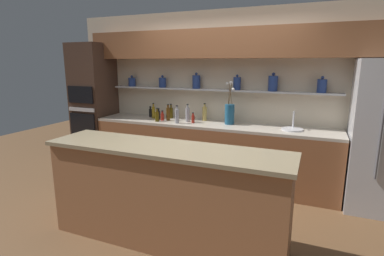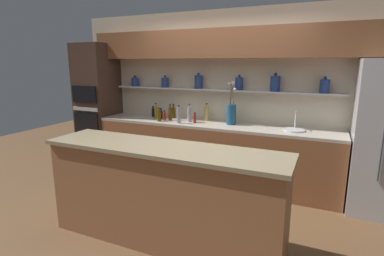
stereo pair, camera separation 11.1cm
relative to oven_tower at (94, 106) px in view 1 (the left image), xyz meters
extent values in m
plane|color=brown|center=(2.30, -1.24, -1.07)|extent=(12.00, 12.00, 0.00)
cube|color=beige|center=(2.30, 0.36, 0.23)|extent=(5.20, 0.10, 2.60)
cube|color=#B7B7BC|center=(2.17, 0.22, 0.34)|extent=(3.60, 0.18, 0.02)
cylinder|color=navy|center=(0.67, 0.21, 0.42)|extent=(0.12, 0.12, 0.14)
sphere|color=navy|center=(0.67, 0.21, 0.52)|extent=(0.04, 0.04, 0.04)
cylinder|color=navy|center=(1.26, 0.21, 0.43)|extent=(0.12, 0.12, 0.16)
sphere|color=navy|center=(1.26, 0.21, 0.53)|extent=(0.04, 0.04, 0.04)
cylinder|color=navy|center=(1.86, 0.21, 0.45)|extent=(0.12, 0.12, 0.21)
sphere|color=navy|center=(1.86, 0.21, 0.58)|extent=(0.04, 0.04, 0.04)
cylinder|color=navy|center=(2.51, 0.21, 0.44)|extent=(0.11, 0.11, 0.19)
sphere|color=navy|center=(2.51, 0.21, 0.56)|extent=(0.04, 0.04, 0.04)
cylinder|color=navy|center=(3.04, 0.21, 0.46)|extent=(0.13, 0.13, 0.22)
sphere|color=navy|center=(3.04, 0.21, 0.59)|extent=(0.05, 0.05, 0.05)
cylinder|color=navy|center=(3.68, 0.21, 0.44)|extent=(0.12, 0.12, 0.18)
sphere|color=navy|center=(3.68, 0.21, 0.55)|extent=(0.04, 0.04, 0.04)
cube|color=brown|center=(2.30, 0.14, 1.02)|extent=(4.42, 0.34, 0.42)
cube|color=brown|center=(2.17, 0.00, -0.63)|extent=(3.70, 0.62, 0.88)
cube|color=#ADA393|center=(2.17, 0.00, -0.17)|extent=(3.70, 0.62, 0.04)
cube|color=#99603D|center=(2.30, -1.71, -0.58)|extent=(2.42, 0.55, 0.98)
cube|color=gray|center=(2.30, -1.71, -0.07)|extent=(2.48, 0.61, 0.04)
cylinder|color=#4C4C51|center=(4.32, -0.40, -0.04)|extent=(0.02, 0.02, 1.03)
cube|color=#3D281E|center=(0.00, 0.00, 0.00)|extent=(0.60, 0.62, 2.14)
cube|color=black|center=(0.00, -0.32, -0.29)|extent=(0.51, 0.02, 0.40)
cube|color=black|center=(0.00, -0.32, 0.23)|extent=(0.51, 0.02, 0.28)
cube|color=#B7B7BC|center=(0.00, -0.32, -0.02)|extent=(0.53, 0.02, 0.06)
cylinder|color=navy|center=(2.45, 0.07, 0.00)|extent=(0.14, 0.14, 0.30)
cylinder|color=#4C3319|center=(2.45, 0.07, 0.30)|extent=(0.04, 0.01, 0.31)
sphere|color=silver|center=(2.45, 0.11, 0.46)|extent=(0.06, 0.06, 0.06)
cylinder|color=#4C3319|center=(2.43, 0.07, 0.30)|extent=(0.01, 0.03, 0.31)
sphere|color=silver|center=(2.39, 0.09, 0.45)|extent=(0.04, 0.04, 0.04)
cylinder|color=#4C3319|center=(2.47, 0.06, 0.26)|extent=(0.03, 0.06, 0.22)
sphere|color=silver|center=(2.50, 0.04, 0.37)|extent=(0.04, 0.04, 0.04)
cylinder|color=#B7B7BC|center=(3.35, 0.00, -0.14)|extent=(0.29, 0.29, 0.02)
cylinder|color=#B7B7BC|center=(3.35, 0.11, -0.02)|extent=(0.02, 0.02, 0.22)
cylinder|color=#B7B7BC|center=(3.35, 0.05, 0.09)|extent=(0.02, 0.12, 0.02)
cylinder|color=maroon|center=(1.39, -0.06, -0.09)|extent=(0.05, 0.05, 0.11)
cylinder|color=maroon|center=(1.39, -0.06, -0.02)|extent=(0.03, 0.03, 0.04)
cylinder|color=black|center=(1.39, -0.06, 0.00)|extent=(0.03, 0.03, 0.01)
cylinder|color=tan|center=(2.01, 0.19, -0.04)|extent=(0.07, 0.07, 0.22)
cylinder|color=tan|center=(2.01, 0.19, 0.09)|extent=(0.03, 0.03, 0.04)
cylinder|color=black|center=(2.01, 0.19, 0.12)|extent=(0.03, 0.03, 0.01)
cylinder|color=gray|center=(1.70, -0.17, -0.04)|extent=(0.06, 0.06, 0.21)
cylinder|color=gray|center=(1.70, -0.17, 0.09)|extent=(0.03, 0.03, 0.04)
cylinder|color=black|center=(1.70, -0.17, 0.12)|extent=(0.03, 0.03, 0.01)
cylinder|color=black|center=(1.04, 0.17, -0.09)|extent=(0.05, 0.05, 0.13)
cylinder|color=black|center=(1.04, 0.17, 0.00)|extent=(0.03, 0.03, 0.04)
cylinder|color=black|center=(1.04, 0.17, 0.02)|extent=(0.03, 0.03, 0.01)
cylinder|color=gray|center=(1.80, 0.00, -0.04)|extent=(0.06, 0.06, 0.22)
cylinder|color=gray|center=(1.80, 0.00, 0.09)|extent=(0.03, 0.03, 0.04)
cylinder|color=black|center=(1.80, 0.00, 0.12)|extent=(0.03, 0.03, 0.01)
cylinder|color=#4C2D0C|center=(1.47, -0.02, -0.05)|extent=(0.06, 0.06, 0.20)
cylinder|color=#4C2D0C|center=(1.47, -0.02, 0.07)|extent=(0.03, 0.03, 0.04)
cylinder|color=black|center=(1.47, -0.02, 0.10)|extent=(0.03, 0.03, 0.01)
cylinder|color=#47380A|center=(1.35, -0.16, -0.08)|extent=(0.06, 0.06, 0.15)
cylinder|color=#47380A|center=(1.35, -0.16, 0.02)|extent=(0.03, 0.03, 0.05)
cylinder|color=black|center=(1.35, -0.16, 0.06)|extent=(0.03, 0.03, 0.01)
cylinder|color=#47380A|center=(1.43, 0.17, -0.06)|extent=(0.06, 0.06, 0.17)
cylinder|color=#47380A|center=(1.43, 0.17, 0.05)|extent=(0.03, 0.03, 0.05)
cylinder|color=black|center=(1.43, 0.17, 0.08)|extent=(0.03, 0.03, 0.01)
cylinder|color=maroon|center=(1.91, -0.05, -0.09)|extent=(0.05, 0.05, 0.11)
cylinder|color=maroon|center=(1.91, -0.05, -0.02)|extent=(0.03, 0.03, 0.04)
cylinder|color=black|center=(1.91, -0.05, 0.00)|extent=(0.03, 0.03, 0.01)
cylinder|color=black|center=(1.27, 0.04, -0.09)|extent=(0.05, 0.05, 0.13)
cylinder|color=black|center=(1.27, 0.04, 0.00)|extent=(0.03, 0.03, 0.04)
cylinder|color=black|center=(1.27, 0.04, 0.02)|extent=(0.03, 0.03, 0.01)
cylinder|color=olive|center=(1.17, 0.05, -0.06)|extent=(0.05, 0.05, 0.19)
cylinder|color=olive|center=(1.17, 0.05, 0.07)|extent=(0.03, 0.03, 0.05)
cylinder|color=black|center=(1.17, 0.05, 0.10)|extent=(0.03, 0.03, 0.01)
camera|label=1|loc=(3.62, -4.19, 0.75)|focal=28.00mm
camera|label=2|loc=(3.72, -4.15, 0.75)|focal=28.00mm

